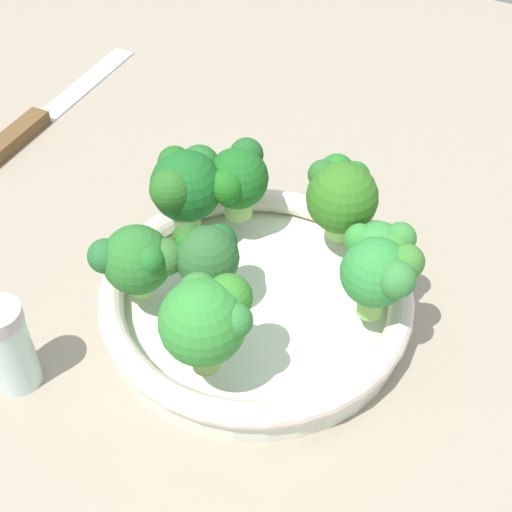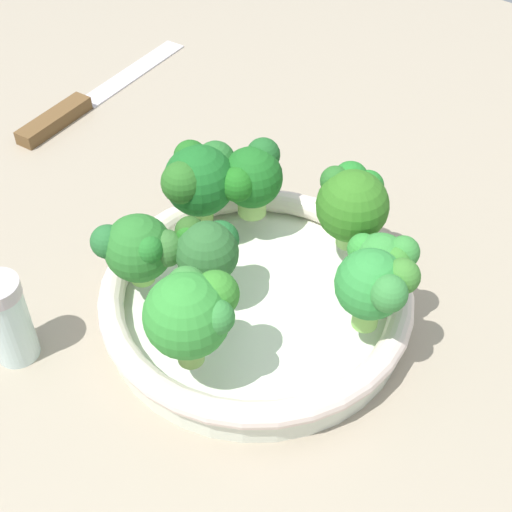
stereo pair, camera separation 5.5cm
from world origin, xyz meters
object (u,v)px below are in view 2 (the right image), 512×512
object	(u,v)px
knife	(85,102)
broccoli_floret_7	(207,249)
broccoli_floret_3	(192,312)
broccoli_floret_4	(382,259)
broccoli_floret_5	(199,178)
pepper_shaker	(7,320)
bowl	(256,299)
broccoli_floret_1	(252,176)
broccoli_floret_0	(140,248)
broccoli_floret_2	(352,202)
broccoli_floret_6	(375,286)

from	to	relation	value
knife	broccoli_floret_7	bearing A→B (deg)	-115.26
broccoli_floret_3	broccoli_floret_4	xyz separation A→B (cm)	(13.76, -6.77, -1.57)
broccoli_floret_5	pepper_shaker	size ratio (longest dim) A/B	0.97
broccoli_floret_5	broccoli_floret_7	size ratio (longest dim) A/B	1.29
bowl	broccoli_floret_5	size ratio (longest dim) A/B	3.29
knife	bowl	bearing A→B (deg)	-110.25
broccoli_floret_1	broccoli_floret_0	bearing A→B (deg)	172.28
broccoli_floret_0	broccoli_floret_4	xyz separation A→B (cm)	(10.57, -15.03, -0.23)
broccoli_floret_1	broccoli_floret_7	size ratio (longest dim) A/B	1.15
broccoli_floret_0	broccoli_floret_2	world-z (taller)	broccoli_floret_2
bowl	broccoli_floret_6	size ratio (longest dim) A/B	3.67
broccoli_floret_2	broccoli_floret_1	bearing A→B (deg)	104.03
broccoli_floret_4	broccoli_floret_5	world-z (taller)	broccoli_floret_5
broccoli_floret_5	knife	world-z (taller)	broccoli_floret_5
knife	broccoli_floret_5	bearing A→B (deg)	-109.97
broccoli_floret_5	broccoli_floret_0	bearing A→B (deg)	-170.34
broccoli_floret_0	knife	size ratio (longest dim) A/B	0.24
broccoli_floret_0	broccoli_floret_3	world-z (taller)	broccoli_floret_3
broccoli_floret_0	knife	world-z (taller)	broccoli_floret_0
broccoli_floret_0	broccoli_floret_7	size ratio (longest dim) A/B	1.10
broccoli_floret_0	knife	xyz separation A→B (cm)	(17.96, 27.52, -6.62)
bowl	knife	distance (cm)	37.03
broccoli_floret_6	pepper_shaker	world-z (taller)	broccoli_floret_6
broccoli_floret_1	broccoli_floret_3	world-z (taller)	broccoli_floret_3
broccoli_floret_2	knife	world-z (taller)	broccoli_floret_2
broccoli_floret_7	knife	xyz separation A→B (cm)	(14.94, 31.67, -6.69)
pepper_shaker	bowl	bearing A→B (deg)	-39.91
broccoli_floret_6	broccoli_floret_7	xyz separation A→B (cm)	(-3.81, 12.34, -0.82)
broccoli_floret_5	broccoli_floret_3	bearing A→B (deg)	-140.27
broccoli_floret_3	broccoli_floret_1	bearing A→B (deg)	23.94
bowl	broccoli_floret_6	xyz separation A→B (cm)	(1.68, -9.29, 6.16)
broccoli_floret_1	broccoli_floret_5	world-z (taller)	broccoli_floret_5
broccoli_floret_0	pepper_shaker	size ratio (longest dim) A/B	0.83
broccoli_floret_0	broccoli_floret_6	world-z (taller)	broccoli_floret_6
broccoli_floret_0	broccoli_floret_7	world-z (taller)	broccoli_floret_0
pepper_shaker	broccoli_floret_6	bearing A→B (deg)	-52.89
broccoli_floret_3	pepper_shaker	bearing A→B (deg)	115.18
broccoli_floret_4	pepper_shaker	xyz separation A→B (cm)	(-19.99, 20.02, -2.98)
knife	pepper_shaker	xyz separation A→B (cm)	(-27.38, -22.52, 3.41)
broccoli_floret_2	broccoli_floret_3	xyz separation A→B (cm)	(-17.12, 1.84, 0.69)
broccoli_floret_5	broccoli_floret_6	distance (cm)	18.01
broccoli_floret_7	broccoli_floret_0	bearing A→B (deg)	126.05
bowl	broccoli_floret_5	xyz separation A→B (cm)	(3.34, 8.64, 6.14)
broccoli_floret_3	broccoli_floret_5	bearing A→B (deg)	39.73
broccoli_floret_1	broccoli_floret_7	xyz separation A→B (cm)	(-8.79, -2.55, -0.42)
broccoli_floret_0	pepper_shaker	xyz separation A→B (cm)	(-9.42, 5.00, -3.21)
broccoli_floret_3	knife	bearing A→B (deg)	59.41
broccoli_floret_1	broccoli_floret_2	world-z (taller)	broccoli_floret_2
broccoli_floret_3	broccoli_floret_7	xyz separation A→B (cm)	(6.21, 4.11, -1.28)
broccoli_floret_3	pepper_shaker	size ratio (longest dim) A/B	0.98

